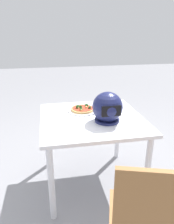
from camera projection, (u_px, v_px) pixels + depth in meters
ground_plane at (91, 181)px, 2.17m from camera, size 14.00×14.00×0.00m
dining_table at (92, 126)px, 1.95m from camera, size 0.91×0.88×0.71m
pizza_plate at (83, 110)px, 2.05m from camera, size 0.28×0.28×0.01m
pizza at (83, 109)px, 2.05m from camera, size 0.22×0.22×0.05m
motorcycle_helmet at (107, 108)px, 1.79m from camera, size 0.26×0.26×0.26m
drinking_glass at (107, 104)px, 2.06m from camera, size 0.07×0.07×0.12m
chair_far at (148, 222)px, 1.11m from camera, size 0.50×0.50×0.90m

